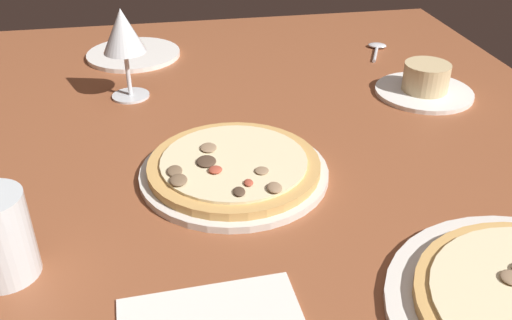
{
  "coord_description": "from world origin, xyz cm",
  "views": [
    {
      "loc": [
        62.85,
        -14.47,
        46.42
      ],
      "look_at": [
        -1.32,
        -2.87,
        7.0
      ],
      "focal_mm": 39.3,
      "sensor_mm": 36.0,
      "label": 1
    }
  ],
  "objects_px": {
    "pizza_main": "(234,168)",
    "ramekin_on_saucer": "(425,83)",
    "wine_glass_far": "(123,34)",
    "spoon": "(377,48)",
    "side_plate": "(134,54)"
  },
  "relations": [
    {
      "from": "side_plate",
      "to": "ramekin_on_saucer",
      "type": "bearing_deg",
      "value": 60.92
    },
    {
      "from": "side_plate",
      "to": "spoon",
      "type": "xyz_separation_m",
      "value": [
        0.05,
        0.52,
        0.0
      ]
    },
    {
      "from": "spoon",
      "to": "ramekin_on_saucer",
      "type": "bearing_deg",
      "value": 0.16
    },
    {
      "from": "pizza_main",
      "to": "side_plate",
      "type": "xyz_separation_m",
      "value": [
        -0.5,
        -0.14,
        -0.01
      ]
    },
    {
      "from": "pizza_main",
      "to": "ramekin_on_saucer",
      "type": "relative_size",
      "value": 1.5
    },
    {
      "from": "wine_glass_far",
      "to": "spoon",
      "type": "height_order",
      "value": "wine_glass_far"
    },
    {
      "from": "pizza_main",
      "to": "wine_glass_far",
      "type": "bearing_deg",
      "value": -153.76
    },
    {
      "from": "ramekin_on_saucer",
      "to": "spoon",
      "type": "distance_m",
      "value": 0.24
    },
    {
      "from": "wine_glass_far",
      "to": "spoon",
      "type": "xyz_separation_m",
      "value": [
        -0.15,
        0.52,
        -0.11
      ]
    },
    {
      "from": "pizza_main",
      "to": "wine_glass_far",
      "type": "xyz_separation_m",
      "value": [
        -0.29,
        -0.14,
        0.1
      ]
    },
    {
      "from": "wine_glass_far",
      "to": "side_plate",
      "type": "distance_m",
      "value": 0.23
    },
    {
      "from": "ramekin_on_saucer",
      "to": "wine_glass_far",
      "type": "height_order",
      "value": "wine_glass_far"
    },
    {
      "from": "pizza_main",
      "to": "spoon",
      "type": "height_order",
      "value": "pizza_main"
    },
    {
      "from": "spoon",
      "to": "pizza_main",
      "type": "bearing_deg",
      "value": -40.34
    },
    {
      "from": "ramekin_on_saucer",
      "to": "spoon",
      "type": "relative_size",
      "value": 1.63
    }
  ]
}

